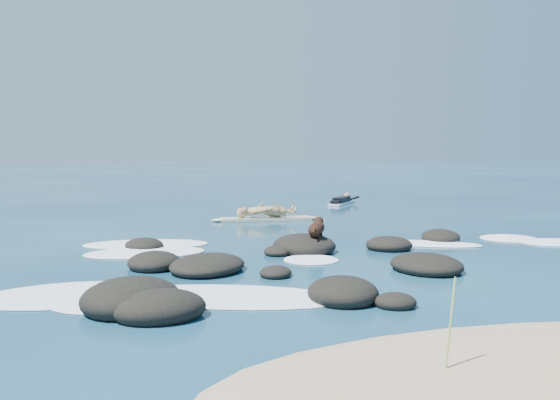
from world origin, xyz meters
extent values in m
plane|color=#0A2642|center=(0.00, 0.00, 0.00)|extent=(160.00, 160.00, 0.00)
cylinder|color=#97AE54|center=(-1.84, -7.96, 0.64)|extent=(0.17, 0.14, 1.04)
ellipsoid|color=black|center=(-4.97, -0.96, 0.11)|extent=(1.20, 1.38, 0.44)
ellipsoid|color=black|center=(-1.58, 0.47, 0.13)|extent=(1.53, 1.78, 0.53)
ellipsoid|color=black|center=(-5.20, -4.17, 0.16)|extent=(2.02, 2.10, 0.64)
ellipsoid|color=black|center=(0.49, 0.44, 0.10)|extent=(1.46, 1.47, 0.41)
ellipsoid|color=black|center=(-3.92, -1.45, 0.11)|extent=(2.08, 2.25, 0.43)
ellipsoid|color=black|center=(-1.22, -4.69, 0.07)|extent=(0.78, 0.74, 0.29)
ellipsoid|color=black|center=(-5.28, 1.44, 0.09)|extent=(1.22, 1.30, 0.35)
ellipsoid|color=black|center=(2.22, 1.42, 0.10)|extent=(1.31, 1.49, 0.41)
ellipsoid|color=black|center=(-4.77, -4.70, 0.13)|extent=(1.60, 1.41, 0.54)
ellipsoid|color=black|center=(-1.91, -4.18, 0.13)|extent=(1.25, 1.39, 0.51)
ellipsoid|color=black|center=(-2.25, 0.17, 0.07)|extent=(0.83, 0.96, 0.27)
ellipsoid|color=black|center=(0.36, -2.12, 0.11)|extent=(1.58, 1.83, 0.44)
ellipsoid|color=black|center=(-2.67, -2.17, 0.07)|extent=(0.80, 0.88, 0.26)
ellipsoid|color=white|center=(-1.66, -0.68, 0.01)|extent=(1.30, 1.32, 0.12)
ellipsoid|color=white|center=(-5.23, 0.84, 0.01)|extent=(2.92, 1.88, 0.12)
ellipsoid|color=white|center=(-3.70, -3.65, 0.01)|extent=(4.30, 2.72, 0.12)
ellipsoid|color=white|center=(4.97, 0.65, 0.01)|extent=(1.93, 1.45, 0.12)
ellipsoid|color=white|center=(4.18, 1.49, 0.01)|extent=(1.76, 1.69, 0.12)
ellipsoid|color=white|center=(1.71, 0.96, 0.01)|extent=(2.80, 1.92, 0.12)
ellipsoid|color=white|center=(-5.57, -3.47, 0.01)|extent=(2.62, 2.60, 0.12)
ellipsoid|color=white|center=(-6.28, -3.10, 0.01)|extent=(3.21, 2.36, 0.12)
ellipsoid|color=white|center=(-5.27, 2.07, 0.01)|extent=(3.20, 1.70, 0.12)
ellipsoid|color=white|center=(-1.31, 0.46, 0.01)|extent=(1.10, 0.90, 0.12)
cube|color=beige|center=(-1.60, 6.55, 0.06)|extent=(3.01, 0.74, 0.10)
ellipsoid|color=beige|center=(-0.11, 6.61, 0.06)|extent=(0.61, 0.37, 0.11)
ellipsoid|color=beige|center=(-3.10, 6.49, 0.06)|extent=(0.61, 0.37, 0.11)
imported|color=tan|center=(-1.60, 6.55, 1.08)|extent=(0.49, 0.73, 1.94)
cube|color=white|center=(2.36, 11.71, 0.05)|extent=(1.58, 2.10, 0.08)
ellipsoid|color=white|center=(2.95, 12.63, 0.05)|extent=(0.48, 0.54, 0.08)
cube|color=black|center=(2.36, 11.71, 0.20)|extent=(1.05, 1.34, 0.22)
sphere|color=tan|center=(2.78, 12.37, 0.32)|extent=(0.31, 0.31, 0.23)
cylinder|color=black|center=(2.62, 12.64, 0.19)|extent=(0.55, 0.18, 0.25)
cylinder|color=black|center=(3.09, 12.34, 0.19)|extent=(0.38, 0.50, 0.25)
cube|color=black|center=(1.96, 11.09, 0.16)|extent=(0.58, 0.64, 0.14)
cylinder|color=black|center=(-1.31, 0.36, 0.54)|extent=(0.50, 0.70, 0.31)
sphere|color=black|center=(-1.21, 0.63, 0.54)|extent=(0.41, 0.41, 0.32)
sphere|color=black|center=(-1.41, 0.09, 0.54)|extent=(0.37, 0.37, 0.29)
sphere|color=black|center=(-1.15, 0.80, 0.65)|extent=(0.29, 0.29, 0.23)
cone|color=black|center=(-1.11, 0.93, 0.63)|extent=(0.16, 0.17, 0.12)
cone|color=black|center=(-1.21, 0.81, 0.74)|extent=(0.13, 0.11, 0.11)
cone|color=black|center=(-1.10, 0.77, 0.74)|extent=(0.13, 0.11, 0.11)
cylinder|color=black|center=(-1.31, 0.59, 0.21)|extent=(0.10, 0.10, 0.42)
cylinder|color=black|center=(-1.16, 0.54, 0.21)|extent=(0.10, 0.10, 0.42)
cylinder|color=black|center=(-1.46, 0.18, 0.21)|extent=(0.10, 0.10, 0.42)
cylinder|color=black|center=(-1.31, 0.12, 0.21)|extent=(0.10, 0.10, 0.42)
cylinder|color=black|center=(-1.45, -0.05, 0.60)|extent=(0.15, 0.30, 0.18)
camera|label=1|loc=(-4.50, -13.64, 2.46)|focal=40.00mm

